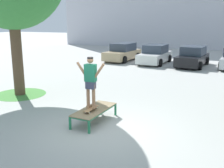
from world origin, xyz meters
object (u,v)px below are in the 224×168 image
skateboard (91,108)px  skater (91,79)px  car_white (155,55)px  car_tan (123,53)px  car_black (193,57)px  skate_box (94,110)px

skateboard → skater: bearing=91.9°
skateboard → car_white: 13.70m
car_tan → car_black: bearing=-5.9°
skate_box → car_black: bearing=83.3°
skateboard → car_tan: car_tan is taller
skater → car_tan: 14.71m
car_tan → car_black: 5.95m
car_white → car_black: (2.96, -0.20, 0.00)m
skate_box → car_tan: car_tan is taller
skateboard → car_black: size_ratio=0.19×
skate_box → skater: bearing=-93.1°
skater → car_tan: size_ratio=0.39×
skater → skate_box: bearing=86.9°
skate_box → car_black: (1.54, 13.22, 0.28)m
car_black → car_tan: bearing=174.1°
skateboard → car_tan: (-4.36, 14.03, 0.15)m
skate_box → car_black: car_black is taller
car_white → car_black: bearing=-3.9°
skater → car_white: (-1.41, 13.62, -0.84)m
car_tan → car_black: (5.92, -0.61, 0.00)m
car_black → skate_box: bearing=-96.7°
car_tan → car_white: (2.96, -0.41, 0.00)m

